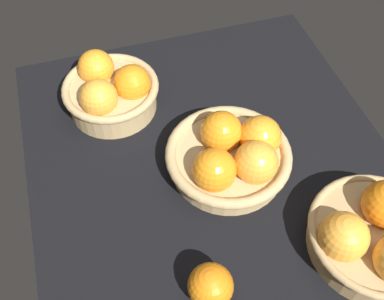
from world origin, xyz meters
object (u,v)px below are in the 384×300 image
Objects in this scene: basket_center at (232,155)px; loose_orange_front_gap at (211,286)px; basket_far_right at (380,235)px; basket_near_left at (111,91)px.

loose_orange_front_gap is at bearing -27.48° from basket_center.
basket_center is 25.92cm from loose_orange_front_gap.
basket_far_right is at bearing 89.49° from loose_orange_front_gap.
basket_near_left is 0.84× the size of basket_center.
basket_near_left is at bearing -141.49° from basket_far_right.
basket_far_right reaches higher than basket_center.
loose_orange_front_gap is at bearing -90.51° from basket_far_right.
basket_center is 29.39cm from basket_far_right.
basket_far_right is at bearing 37.68° from basket_center.
loose_orange_front_gap is at bearing 8.68° from basket_near_left.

